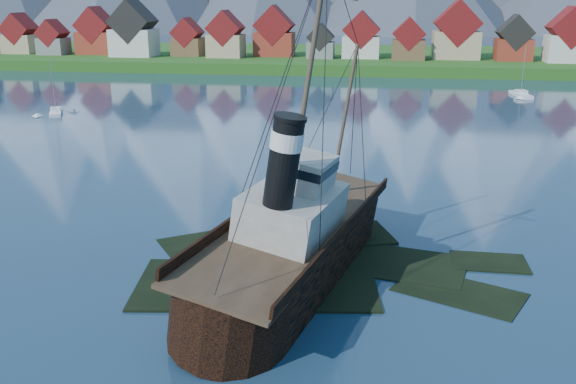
# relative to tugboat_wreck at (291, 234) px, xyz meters

# --- Properties ---
(ground) EXTENTS (1400.00, 1400.00, 0.00)m
(ground) POSITION_rel_tugboat_wreck_xyz_m (0.77, -0.83, -3.17)
(ground) COLOR #1B354D
(ground) RESTS_ON ground
(shoal) EXTENTS (31.71, 21.24, 1.14)m
(shoal) POSITION_rel_tugboat_wreck_xyz_m (2.54, 1.32, -3.51)
(shoal) COLOR black
(shoal) RESTS_ON ground
(shore_bank) EXTENTS (600.00, 80.00, 3.20)m
(shore_bank) POSITION_rel_tugboat_wreck_xyz_m (0.77, 169.17, -3.17)
(shore_bank) COLOR #1A4413
(shore_bank) RESTS_ON ground
(seawall) EXTENTS (600.00, 2.50, 2.00)m
(seawall) POSITION_rel_tugboat_wreck_xyz_m (0.77, 131.17, -3.17)
(seawall) COLOR #3F3D38
(seawall) RESTS_ON ground
(town) EXTENTS (250.96, 16.69, 17.30)m
(town) POSITION_rel_tugboat_wreck_xyz_m (-32.36, 151.36, 5.82)
(town) COLOR maroon
(town) RESTS_ON ground
(tugboat_wreck) EXTENTS (7.40, 31.89, 25.27)m
(tugboat_wreck) POSITION_rel_tugboat_wreck_xyz_m (0.00, 0.00, 0.00)
(tugboat_wreck) COLOR black
(tugboat_wreck) RESTS_ON ground
(sailboat_c) EXTENTS (5.25, 8.20, 10.44)m
(sailboat_c) POSITION_rel_tugboat_wreck_xyz_m (-53.48, 63.69, -2.93)
(sailboat_c) COLOR silver
(sailboat_c) RESTS_ON ground
(sailboat_e) EXTENTS (3.61, 9.92, 11.24)m
(sailboat_e) POSITION_rel_tugboat_wreck_xyz_m (35.98, 99.80, -2.92)
(sailboat_e) COLOR silver
(sailboat_e) RESTS_ON ground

